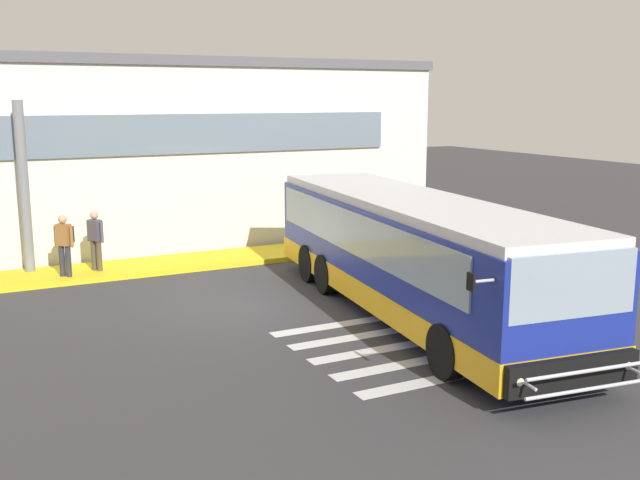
% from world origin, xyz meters
% --- Properties ---
extents(ground_plane, '(80.00, 90.00, 0.02)m').
position_xyz_m(ground_plane, '(0.00, 0.00, -0.01)').
color(ground_plane, '#353538').
rests_on(ground_plane, ground).
extents(bay_paint_stripes, '(4.40, 3.96, 0.01)m').
position_xyz_m(bay_paint_stripes, '(2.00, -4.20, 0.00)').
color(bay_paint_stripes, silver).
rests_on(bay_paint_stripes, ground).
extents(terminal_building, '(20.85, 13.80, 6.13)m').
position_xyz_m(terminal_building, '(-0.67, 11.58, 3.06)').
color(terminal_building, silver).
rests_on(terminal_building, ground).
extents(boarding_curb, '(23.05, 2.00, 0.15)m').
position_xyz_m(boarding_curb, '(0.00, 4.80, 0.07)').
color(boarding_curb, yellow).
rests_on(boarding_curb, ground).
extents(entry_support_column, '(0.28, 0.28, 4.68)m').
position_xyz_m(entry_support_column, '(-4.15, 5.40, 2.49)').
color(entry_support_column, slate).
rests_on(entry_support_column, boarding_curb).
extents(bus_main_foreground, '(4.36, 11.84, 2.70)m').
position_xyz_m(bus_main_foreground, '(3.23, -2.44, 1.33)').
color(bus_main_foreground, navy).
rests_on(bus_main_foreground, ground).
extents(passenger_near_column, '(0.51, 0.51, 1.68)m').
position_xyz_m(passenger_near_column, '(-3.32, 4.33, 1.11)').
color(passenger_near_column, '#2D2D33').
rests_on(passenger_near_column, boarding_curb).
extents(passenger_by_doorway, '(0.39, 0.50, 1.68)m').
position_xyz_m(passenger_by_doorway, '(-2.47, 4.64, 1.08)').
color(passenger_by_doorway, '#4C4233').
rests_on(passenger_by_doorway, boarding_curb).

